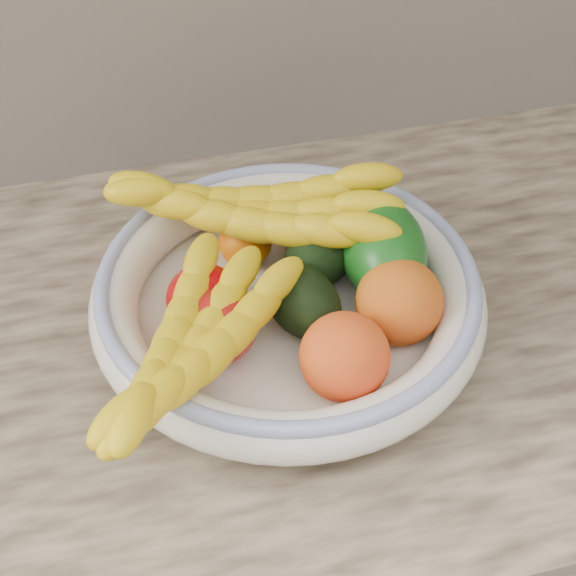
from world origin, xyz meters
The scene contains 13 objects.
kitchen_counter centered at (0.00, 1.69, 0.46)m, with size 2.44×0.66×1.40m.
fruit_bowl centered at (0.00, 1.66, 0.95)m, with size 0.39×0.39×0.08m.
clementine_back_left centered at (-0.02, 1.74, 0.95)m, with size 0.06×0.06×0.05m, color orange.
clementine_back_right centered at (0.04, 1.76, 0.95)m, with size 0.05×0.05×0.05m, color #DC5F04.
tomato_left centered at (-0.08, 1.66, 0.96)m, with size 0.07×0.07×0.07m, color #B60005.
tomato_near_left centered at (-0.08, 1.62, 0.96)m, with size 0.08×0.08×0.07m, color #AC1211.
avocado_center centered at (0.01, 1.64, 0.96)m, with size 0.06×0.09×0.06m, color black.
avocado_right centered at (0.05, 1.70, 0.96)m, with size 0.07×0.10×0.07m, color black.
green_mango centered at (0.10, 1.67, 0.98)m, with size 0.08×0.13×0.09m, color #0E4C11.
peach_front centered at (0.03, 1.56, 0.97)m, with size 0.08×0.08×0.08m, color orange.
peach_right centered at (0.10, 1.61, 0.97)m, with size 0.08×0.08×0.08m, color orange.
banana_bunch_back centered at (-0.02, 1.74, 0.99)m, with size 0.32×0.12×0.09m, color yellow, non-canonical shape.
banana_bunch_front centered at (-0.11, 1.58, 0.98)m, with size 0.29×0.12×0.08m, color yellow, non-canonical shape.
Camera 1 is at (-0.15, 1.06, 1.56)m, focal length 55.00 mm.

